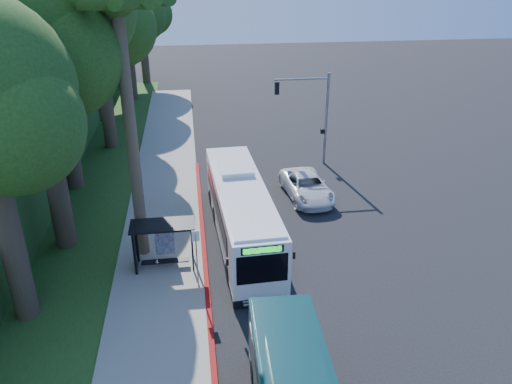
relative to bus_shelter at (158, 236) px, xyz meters
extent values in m
plane|color=black|center=(7.26, 2.86, -1.81)|extent=(140.00, 140.00, 0.00)
cube|color=gray|center=(-0.04, 2.86, -1.75)|extent=(4.50, 70.00, 0.12)
cube|color=maroon|center=(2.26, -1.14, -1.74)|extent=(0.25, 30.00, 0.13)
cube|color=#234719|center=(-5.74, 7.86, -1.78)|extent=(8.00, 70.00, 0.06)
cube|color=black|center=(0.26, -0.14, 0.69)|extent=(3.20, 1.50, 0.10)
cube|color=black|center=(-1.19, -0.14, -0.61)|extent=(0.06, 1.30, 2.20)
cube|color=navy|center=(0.26, 0.56, -0.56)|extent=(1.00, 0.12, 1.70)
cube|color=black|center=(0.26, -0.24, -1.36)|extent=(2.40, 0.40, 0.06)
cube|color=black|center=(-1.14, 0.46, -0.61)|extent=(0.08, 0.08, 2.40)
cube|color=black|center=(1.66, 0.46, -0.61)|extent=(0.08, 0.08, 2.40)
cube|color=black|center=(-1.14, -0.74, -0.61)|extent=(0.08, 0.08, 2.40)
cube|color=black|center=(1.66, -0.74, -0.61)|extent=(0.08, 0.08, 2.40)
cylinder|color=gray|center=(1.86, -2.14, -0.31)|extent=(0.06, 0.06, 3.00)
cube|color=white|center=(1.86, -2.14, 1.09)|extent=(0.35, 0.04, 0.55)
cylinder|color=gray|center=(12.06, 12.86, 1.69)|extent=(0.20, 0.20, 7.00)
cylinder|color=gray|center=(10.06, 12.86, 4.79)|extent=(4.00, 0.14, 0.14)
cube|color=black|center=(8.26, 12.86, 4.19)|extent=(0.30, 0.30, 0.90)
cube|color=black|center=(11.81, 12.86, 0.79)|extent=(0.25, 0.25, 0.35)
cylinder|color=#4C3F2D|center=(-0.94, 1.36, 4.69)|extent=(0.60, 0.60, 13.00)
cylinder|color=#382B1E|center=(-5.24, 2.86, 3.44)|extent=(1.10, 1.10, 10.50)
sphere|color=#203F11|center=(-5.24, 2.86, 9.89)|extent=(8.00, 8.00, 8.00)
sphere|color=#203F11|center=(-3.64, 1.66, 8.69)|extent=(5.60, 5.60, 5.60)
sphere|color=#203F11|center=(-6.64, 4.26, 8.99)|extent=(5.20, 5.20, 5.20)
cylinder|color=#382B1E|center=(-6.24, 10.86, 4.14)|extent=(1.18, 1.18, 11.90)
sphere|color=#203F11|center=(-4.24, 9.36, 10.09)|extent=(7.00, 7.00, 7.00)
cylinder|color=#382B1E|center=(-4.74, 18.86, 3.09)|extent=(1.06, 1.06, 9.80)
sphere|color=#203F11|center=(-4.74, 18.86, 9.11)|extent=(8.40, 8.40, 8.40)
sphere|color=#203F11|center=(-3.06, 17.60, 7.99)|extent=(5.88, 5.88, 5.88)
sphere|color=#203F11|center=(-6.21, 20.33, 8.27)|extent=(5.46, 5.46, 5.46)
cylinder|color=#382B1E|center=(-6.74, 26.86, 3.79)|extent=(1.14, 1.14, 11.20)
sphere|color=#203F11|center=(-4.82, 25.42, 9.39)|extent=(6.72, 6.72, 6.72)
cylinder|color=#382B1E|center=(-4.24, 34.86, 2.74)|extent=(1.02, 1.02, 9.10)
sphere|color=#203F11|center=(-4.24, 34.86, 8.33)|extent=(8.00, 8.00, 8.00)
sphere|color=#203F11|center=(-2.64, 33.66, 7.29)|extent=(5.60, 5.60, 5.60)
sphere|color=#203F11|center=(-5.64, 36.26, 7.55)|extent=(5.20, 5.20, 5.20)
cylinder|color=#382B1E|center=(-3.24, 42.86, 2.39)|extent=(0.98, 0.98, 8.40)
sphere|color=#203F11|center=(-3.24, 42.86, 7.55)|extent=(7.00, 7.00, 7.00)
sphere|color=#203F11|center=(-1.84, 41.81, 6.59)|extent=(4.90, 4.90, 4.90)
sphere|color=#203F11|center=(-4.47, 44.08, 6.83)|extent=(4.55, 4.55, 4.55)
cylinder|color=#382B1E|center=(-5.74, -3.14, 2.74)|extent=(1.02, 1.02, 9.10)
sphere|color=#203F11|center=(-4.30, -4.22, 7.29)|extent=(5.04, 5.04, 5.04)
cube|color=white|center=(4.43, 2.18, 0.03)|extent=(3.16, 12.50, 2.94)
cube|color=black|center=(4.43, 2.18, -1.50)|extent=(3.18, 12.56, 0.36)
cube|color=black|center=(4.41, 2.70, 0.31)|extent=(3.10, 9.77, 1.14)
cube|color=black|center=(4.69, -3.96, 0.26)|extent=(2.32, 0.22, 1.45)
cube|color=black|center=(4.17, 8.33, 0.36)|extent=(2.11, 0.21, 1.03)
cube|color=#19E533|center=(4.69, -3.97, 1.24)|extent=(1.72, 0.18, 0.29)
cube|color=white|center=(4.43, 2.18, 1.55)|extent=(2.92, 11.87, 0.12)
cube|color=white|center=(4.34, 4.25, 1.73)|extent=(1.95, 2.66, 0.36)
cylinder|color=black|center=(3.40, -1.83, -1.29)|extent=(0.35, 1.05, 1.03)
cylinder|color=black|center=(5.79, -1.73, -1.29)|extent=(0.35, 1.05, 1.03)
cylinder|color=black|center=(3.04, 6.84, -1.29)|extent=(0.35, 1.05, 1.03)
cylinder|color=black|center=(5.42, 6.94, -1.29)|extent=(0.35, 1.05, 1.03)
cube|color=black|center=(4.87, -7.18, 0.12)|extent=(1.88, 0.18, 0.92)
cube|color=#092E33|center=(4.73, -10.80, 1.33)|extent=(1.73, 2.36, 0.32)
cylinder|color=black|center=(3.76, -8.41, -1.35)|extent=(0.31, 0.93, 0.92)
cylinder|color=black|center=(5.88, -8.49, -1.35)|extent=(0.31, 0.93, 0.92)
imported|color=silver|center=(9.33, 7.04, -1.02)|extent=(3.03, 5.82, 1.56)
camera|label=1|loc=(1.90, -22.20, 12.66)|focal=35.00mm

